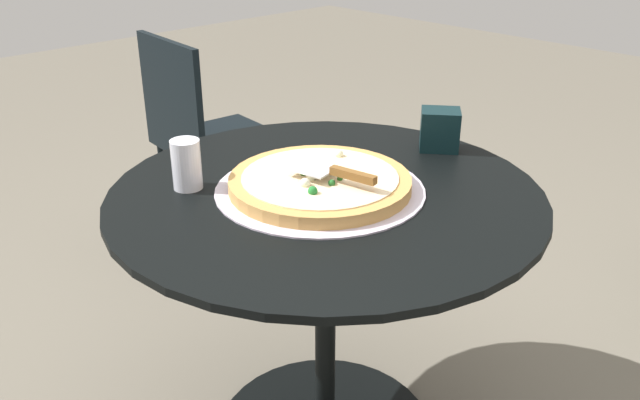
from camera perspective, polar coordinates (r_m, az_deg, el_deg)
The scene contains 6 objects.
patio_table at distance 1.60m, azimuth 0.48°, elevation -5.71°, with size 0.97×0.97×0.71m.
pizza_on_tray at distance 1.50m, azimuth 0.00°, elevation 1.42°, with size 0.47×0.47×0.05m.
pizza_server at distance 1.45m, azimuth 1.11°, elevation 2.41°, with size 0.10×0.22×0.02m.
drinking_cup at distance 1.53m, azimuth -11.23°, elevation 2.97°, with size 0.07×0.07×0.11m, color silver.
napkin_dispenser at distance 1.76m, azimuth 10.10°, elevation 5.89°, with size 0.10×0.08×0.10m, color black.
patio_chair_corner at distance 2.58m, azimuth -9.85°, elevation 5.91°, with size 0.45×0.45×0.85m.
Camera 1 is at (0.97, 0.97, 1.33)m, focal length 37.82 mm.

